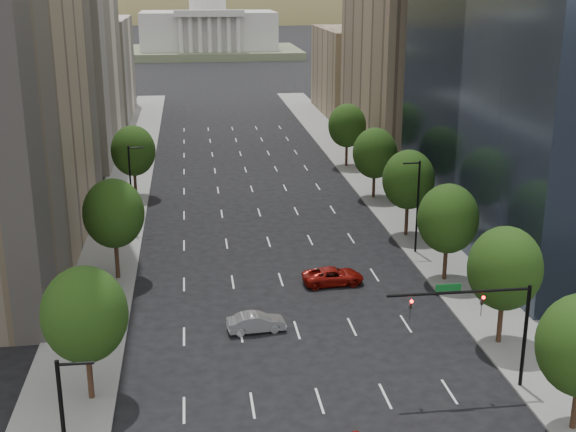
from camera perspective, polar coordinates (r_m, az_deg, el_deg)
name	(u,v)px	position (r m, az deg, el deg)	size (l,w,h in m)	color
sidewalk_left	(109,248)	(75.65, -13.23, -2.34)	(6.00, 200.00, 0.15)	slate
sidewalk_right	(420,235)	(78.59, 9.85, -1.38)	(6.00, 200.00, 0.15)	slate
midrise_cream_left	(61,33)	(115.56, -16.65, 12.96)	(14.00, 30.00, 35.00)	beige
filler_left	(92,68)	(148.87, -14.47, 10.67)	(14.00, 26.00, 18.00)	beige
parking_tan_right	(408,49)	(115.99, 8.98, 12.23)	(14.00, 30.00, 30.00)	#8C7759
filler_right	(358,71)	(148.51, 5.28, 10.73)	(14.00, 26.00, 16.00)	#8C7759
tree_right_1	(505,268)	(55.04, 15.92, -3.80)	(5.20, 5.20, 8.75)	#382316
tree_right_2	(448,219)	(65.62, 11.88, -0.20)	(5.20, 5.20, 8.61)	#382316
tree_right_3	(408,180)	(76.51, 9.00, 2.70)	(5.20, 5.20, 8.89)	#382316
tree_right_4	(375,153)	(89.74, 6.51, 4.69)	(5.20, 5.20, 8.46)	#382316
tree_right_5	(347,126)	(104.96, 4.44, 6.76)	(5.20, 5.20, 8.75)	#382316
tree_left_0	(85,315)	(47.54, -14.97, -7.14)	(5.20, 5.20, 8.75)	#382316
tree_left_1	(114,213)	(66.11, -12.91, 0.19)	(5.20, 5.20, 8.97)	#382316
tree_left_2	(133,151)	(91.27, -11.50, 4.80)	(5.20, 5.20, 8.68)	#382316
streetlight_rn	(417,204)	(72.02, 9.63, 0.87)	(1.70, 0.20, 9.00)	black
streetlight_ln	(131,186)	(78.82, -11.64, 2.20)	(1.70, 0.20, 9.00)	black
traffic_signal	(489,315)	(48.87, 14.81, -7.18)	(9.12, 0.40, 7.38)	black
capitol	(208,30)	(261.28, -5.98, 13.68)	(60.00, 40.00, 35.20)	#596647
foothills	(241,61)	(615.00, -3.55, 11.49)	(720.00, 413.00, 263.00)	olive
car_silver	(256,322)	(56.79, -2.38, -7.96)	(1.51, 4.33, 1.43)	#949499
car_red_far	(333,276)	(65.22, 3.39, -4.51)	(2.41, 5.22, 1.45)	maroon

